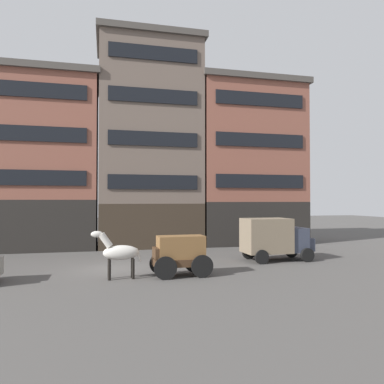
# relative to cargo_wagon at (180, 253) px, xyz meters

# --- Properties ---
(ground_plane) EXTENTS (120.00, 120.00, 0.00)m
(ground_plane) POSITION_rel_cargo_wagon_xyz_m (-3.11, 2.70, -1.15)
(ground_plane) COLOR #4C4947
(building_center_left) EXTENTS (9.03, 6.75, 13.66)m
(building_center_left) POSITION_rel_cargo_wagon_xyz_m (-8.48, 13.16, 5.72)
(building_center_left) COLOR black
(building_center_left) RESTS_ON ground_plane
(building_center_right) EXTENTS (8.64, 6.75, 17.18)m
(building_center_right) POSITION_rel_cargo_wagon_xyz_m (0.01, 13.16, 7.48)
(building_center_right) COLOR #33281E
(building_center_right) RESTS_ON ground_plane
(building_far_right) EXTENTS (9.57, 6.75, 14.20)m
(building_far_right) POSITION_rel_cargo_wagon_xyz_m (8.76, 13.16, 5.99)
(building_far_right) COLOR black
(building_far_right) RESTS_ON ground_plane
(cargo_wagon) EXTENTS (2.94, 1.59, 1.98)m
(cargo_wagon) POSITION_rel_cargo_wagon_xyz_m (0.00, 0.00, 0.00)
(cargo_wagon) COLOR #3D2819
(cargo_wagon) RESTS_ON ground_plane
(draft_horse) EXTENTS (2.35, 0.65, 2.30)m
(draft_horse) POSITION_rel_cargo_wagon_xyz_m (-2.95, -0.00, 0.12)
(draft_horse) COLOR beige
(draft_horse) RESTS_ON ground_plane
(delivery_truck_near) EXTENTS (4.38, 2.18, 2.62)m
(delivery_truck_near) POSITION_rel_cargo_wagon_xyz_m (6.67, 3.18, 0.28)
(delivery_truck_near) COLOR #333847
(delivery_truck_near) RESTS_ON ground_plane
(pedestrian_officer) EXTENTS (0.37, 0.37, 1.79)m
(pedestrian_officer) POSITION_rel_cargo_wagon_xyz_m (7.84, 8.08, -0.17)
(pedestrian_officer) COLOR black
(pedestrian_officer) RESTS_ON ground_plane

